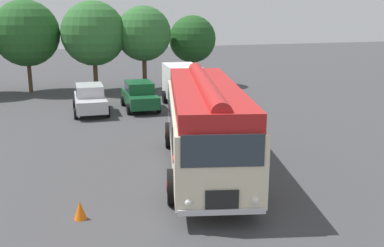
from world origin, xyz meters
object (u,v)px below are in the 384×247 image
at_px(box_van, 185,85).
at_px(car_mid_left, 140,95).
at_px(traffic_cone, 80,210).
at_px(vintage_bus, 205,120).
at_px(car_near_left, 90,99).

bearing_deg(box_van, car_mid_left, 175.29).
bearing_deg(traffic_cone, car_mid_left, 71.91).
distance_m(vintage_bus, car_near_left, 11.61).
relative_size(vintage_bus, car_near_left, 2.43).
distance_m(car_near_left, box_van, 5.80).
relative_size(car_mid_left, box_van, 0.72).
bearing_deg(traffic_cone, vintage_bus, 31.32).
height_order(box_van, traffic_cone, box_van).
bearing_deg(car_near_left, traffic_cone, -96.85).
bearing_deg(car_mid_left, box_van, -4.71).
bearing_deg(vintage_bus, traffic_cone, -148.68).
bearing_deg(car_near_left, box_van, 0.04).
bearing_deg(box_van, traffic_cone, -117.96).
distance_m(vintage_bus, traffic_cone, 5.85).
distance_m(vintage_bus, box_van, 11.47).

